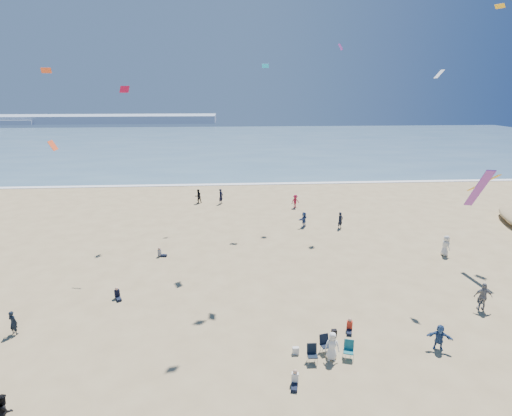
{
  "coord_description": "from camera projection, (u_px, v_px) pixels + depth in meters",
  "views": [
    {
      "loc": [
        0.42,
        -14.57,
        13.89
      ],
      "look_at": [
        2.0,
        8.0,
        7.18
      ],
      "focal_mm": 28.0,
      "sensor_mm": 36.0,
      "label": 1
    }
  ],
  "objects": [
    {
      "name": "ocean",
      "position": [
        226.0,
        143.0,
        108.7
      ],
      "size": [
        220.0,
        100.0,
        0.06
      ],
      "primitive_type": "cube",
      "color": "#476B84",
      "rests_on": "ground"
    },
    {
      "name": "black_backpack",
      "position": [
        334.0,
        333.0,
        23.45
      ],
      "size": [
        0.3,
        0.22,
        0.38
      ],
      "primitive_type": "cube",
      "color": "black",
      "rests_on": "ground"
    },
    {
      "name": "chair_cluster",
      "position": [
        329.0,
        350.0,
        21.39
      ],
      "size": [
        2.69,
        1.47,
        1.0
      ],
      "color": "black",
      "rests_on": "ground"
    },
    {
      "name": "seated_group",
      "position": [
        247.0,
        328.0,
        23.51
      ],
      "size": [
        17.04,
        25.32,
        0.84
      ],
      "color": "silver",
      "rests_on": "ground"
    },
    {
      "name": "headland_far",
      "position": [
        90.0,
        119.0,
        175.97
      ],
      "size": [
        110.0,
        20.0,
        3.2
      ],
      "primitive_type": "cube",
      "color": "#7A8EA8",
      "rests_on": "ground"
    },
    {
      "name": "kites_aloft",
      "position": [
        372.0,
        93.0,
        26.96
      ],
      "size": [
        41.93,
        38.34,
        26.2
      ],
      "color": "white",
      "rests_on": "ground"
    },
    {
      "name": "navy_bag",
      "position": [
        480.0,
        300.0,
        27.13
      ],
      "size": [
        0.28,
        0.18,
        0.34
      ],
      "primitive_type": "cube",
      "color": "black",
      "rests_on": "ground"
    },
    {
      "name": "surf_line",
      "position": [
        226.0,
        184.0,
        60.88
      ],
      "size": [
        220.0,
        1.2,
        0.08
      ],
      "primitive_type": "cube",
      "color": "white",
      "rests_on": "ground"
    },
    {
      "name": "white_tote",
      "position": [
        296.0,
        351.0,
        21.82
      ],
      "size": [
        0.35,
        0.2,
        0.4
      ],
      "primitive_type": "cube",
      "color": "silver",
      "rests_on": "ground"
    },
    {
      "name": "standing_flyers",
      "position": [
        275.0,
        251.0,
        33.71
      ],
      "size": [
        37.53,
        36.27,
        1.92
      ],
      "color": "maroon",
      "rests_on": "ground"
    },
    {
      "name": "ground",
      "position": [
        224.0,
        413.0,
        17.85
      ],
      "size": [
        220.0,
        220.0,
        0.0
      ],
      "primitive_type": "plane",
      "color": "tan",
      "rests_on": "ground"
    }
  ]
}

